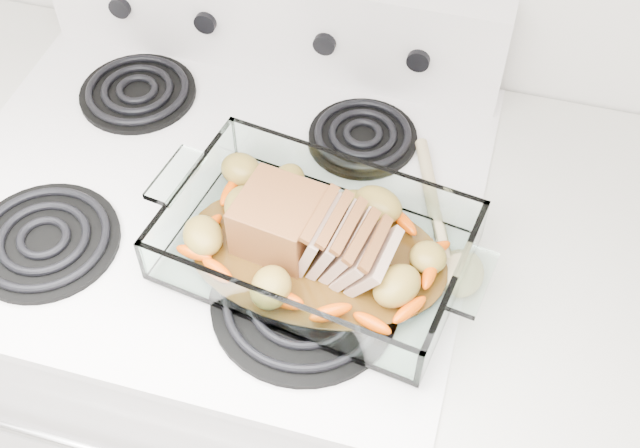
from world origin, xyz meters
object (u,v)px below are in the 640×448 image
(counter_right, at_px, (587,436))
(pork_roast, at_px, (301,232))
(baking_dish, at_px, (316,248))
(electric_range, at_px, (238,344))

(counter_right, relative_size, pork_roast, 4.30)
(baking_dish, xyz_separation_m, pork_roast, (-0.02, -0.00, 0.03))
(electric_range, xyz_separation_m, counter_right, (0.66, -0.00, -0.02))
(baking_dish, bearing_deg, counter_right, 19.16)
(electric_range, distance_m, counter_right, 0.67)
(electric_range, height_order, baking_dish, electric_range)
(counter_right, xyz_separation_m, pork_roast, (-0.50, -0.09, 0.53))
(counter_right, distance_m, pork_roast, 0.73)
(electric_range, bearing_deg, counter_right, -0.10)
(counter_right, height_order, baking_dish, baking_dish)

